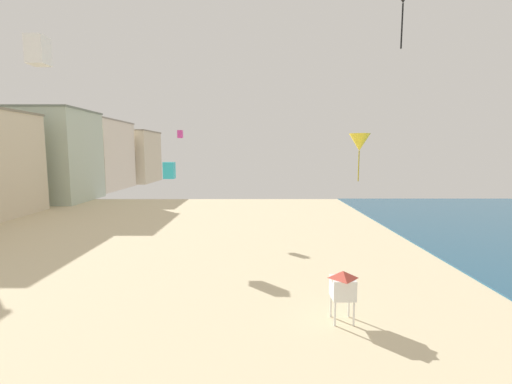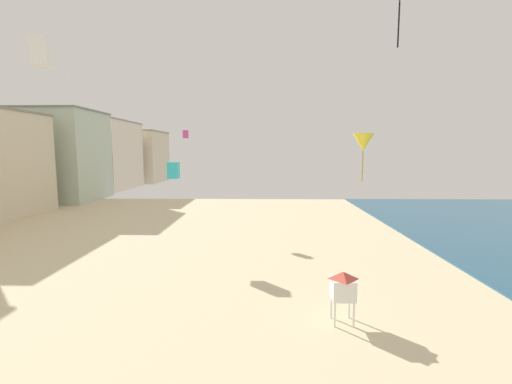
% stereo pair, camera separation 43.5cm
% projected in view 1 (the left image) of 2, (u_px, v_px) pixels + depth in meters
% --- Properties ---
extents(boardwalk_hotel_far, '(15.50, 12.45, 15.14)m').
position_uv_depth(boardwalk_hotel_far, '(43.00, 156.00, 58.17)').
color(boardwalk_hotel_far, '#B7C6B2').
rests_on(boardwalk_hotel_far, ground).
extents(boardwalk_hotel_distant, '(12.89, 17.44, 14.93)m').
position_uv_depth(boardwalk_hotel_distant, '(93.00, 155.00, 75.93)').
color(boardwalk_hotel_distant, silver).
rests_on(boardwalk_hotel_distant, ground).
extents(boardwalk_hotel_furthest, '(16.33, 15.83, 13.69)m').
position_uv_depth(boardwalk_hotel_furthest, '(125.00, 157.00, 94.08)').
color(boardwalk_hotel_furthest, beige).
rests_on(boardwalk_hotel_furthest, ground).
extents(lifeguard_stand, '(1.10, 1.10, 2.55)m').
position_uv_depth(lifeguard_stand, '(344.00, 285.00, 16.92)').
color(lifeguard_stand, white).
rests_on(lifeguard_stand, ground).
extents(kite_yellow_delta, '(1.53, 1.53, 3.48)m').
position_uv_depth(kite_yellow_delta, '(360.00, 142.00, 25.36)').
color(kite_yellow_delta, yellow).
extents(kite_magenta_box, '(0.55, 0.55, 0.87)m').
position_uv_depth(kite_magenta_box, '(181.00, 134.00, 39.11)').
color(kite_magenta_box, '#DB3D9E').
extents(kite_cyan_box, '(0.86, 0.86, 1.35)m').
position_uv_depth(kite_cyan_box, '(170.00, 170.00, 28.62)').
color(kite_cyan_box, '#2DB7CC').
extents(kite_white_box, '(0.94, 0.94, 1.48)m').
position_uv_depth(kite_white_box, '(39.00, 51.00, 18.42)').
color(kite_white_box, white).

